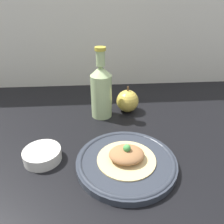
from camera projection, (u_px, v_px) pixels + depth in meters
ground_plane at (120, 150)px, 71.31cm from camera, size 180.00×110.00×4.00cm
wall_backsplash at (109, 0)px, 97.60cm from camera, size 180.00×3.00×80.00cm
plate at (126, 162)px, 61.48cm from camera, size 28.32×28.32×2.39cm
plated_food at (127, 156)px, 60.40cm from camera, size 16.48×16.48×5.20cm
cider_bottle at (101, 90)px, 81.91cm from camera, size 7.98×7.98×26.77cm
apple at (127, 101)px, 88.20cm from camera, size 8.97×8.97×10.69cm
dipping_bowl at (42, 155)px, 63.32cm from camera, size 10.87×10.87×3.48cm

